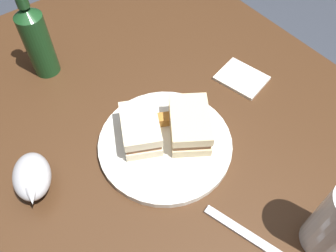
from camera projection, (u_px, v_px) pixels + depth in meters
ground_plane at (170, 232)px, 1.35m from camera, size 6.00×6.00×0.00m
dining_table at (170, 192)px, 1.06m from camera, size 1.20×0.89×0.70m
plate at (165, 144)px, 0.74m from camera, size 0.28×0.28×0.02m
sandwich_half_left at (190, 125)px, 0.72m from camera, size 0.14×0.13×0.06m
sandwich_half_right at (139, 127)px, 0.72m from camera, size 0.13×0.12×0.06m
potato_wedge_front at (188, 118)px, 0.76m from camera, size 0.04×0.06×0.02m
potato_wedge_middle at (182, 121)px, 0.75m from camera, size 0.03×0.04×0.02m
potato_wedge_back at (165, 119)px, 0.75m from camera, size 0.04×0.05×0.02m
potato_wedge_left_edge at (134, 119)px, 0.76m from camera, size 0.05×0.02×0.02m
gravy_boat at (32, 177)px, 0.65m from camera, size 0.12×0.10×0.07m
cider_bottle at (36, 38)px, 0.80m from camera, size 0.06×0.06×0.25m
napkin at (241, 78)px, 0.86m from camera, size 0.13×0.11×0.01m
fork at (249, 236)px, 0.63m from camera, size 0.18×0.07×0.01m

